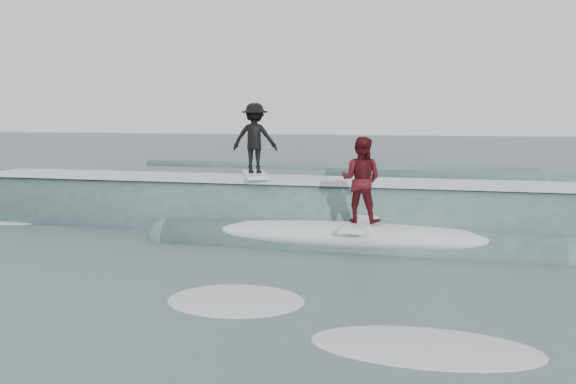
# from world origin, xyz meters

# --- Properties ---
(ground) EXTENTS (160.00, 160.00, 0.00)m
(ground) POSITION_xyz_m (0.00, 0.00, 0.00)
(ground) COLOR #3C5158
(ground) RESTS_ON ground
(breaking_wave) EXTENTS (21.06, 4.08, 2.60)m
(breaking_wave) POSITION_xyz_m (0.20, 3.19, 0.04)
(breaking_wave) COLOR #355A58
(breaking_wave) RESTS_ON ground
(surfer_black) EXTENTS (1.27, 2.06, 1.96)m
(surfer_black) POSITION_xyz_m (-1.18, 3.43, 2.34)
(surfer_black) COLOR silver
(surfer_black) RESTS_ON ground
(surfer_red) EXTENTS (1.03, 2.02, 2.02)m
(surfer_red) POSITION_xyz_m (2.00, 1.23, 1.50)
(surfer_red) COLOR white
(surfer_red) RESTS_ON ground
(whitewater) EXTENTS (17.08, 8.80, 0.10)m
(whitewater) POSITION_xyz_m (1.80, -1.95, 0.00)
(whitewater) COLOR white
(whitewater) RESTS_ON ground
(far_swells) EXTENTS (43.17, 8.65, 0.80)m
(far_swells) POSITION_xyz_m (-0.86, 17.65, 0.00)
(far_swells) COLOR #355A58
(far_swells) RESTS_ON ground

